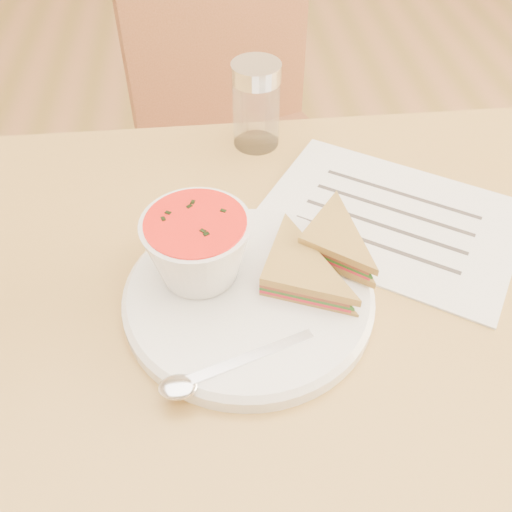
{
  "coord_description": "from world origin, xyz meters",
  "views": [
    {
      "loc": [
        -0.06,
        -0.4,
        1.23
      ],
      "look_at": [
        -0.02,
        0.02,
        0.8
      ],
      "focal_mm": 40.0,
      "sensor_mm": 36.0,
      "label": 1
    }
  ],
  "objects_px": {
    "dining_table": "(267,453)",
    "soup_bowl": "(198,250)",
    "plate": "(249,297)",
    "condiment_shaker": "(256,105)",
    "chair_far": "(258,171)"
  },
  "relations": [
    {
      "from": "chair_far",
      "to": "soup_bowl",
      "type": "bearing_deg",
      "value": 57.17
    },
    {
      "from": "dining_table",
      "to": "plate",
      "type": "height_order",
      "value": "plate"
    },
    {
      "from": "dining_table",
      "to": "chair_far",
      "type": "bearing_deg",
      "value": 85.39
    },
    {
      "from": "soup_bowl",
      "to": "condiment_shaker",
      "type": "distance_m",
      "value": 0.28
    },
    {
      "from": "dining_table",
      "to": "soup_bowl",
      "type": "relative_size",
      "value": 8.79
    },
    {
      "from": "plate",
      "to": "soup_bowl",
      "type": "distance_m",
      "value": 0.07
    },
    {
      "from": "dining_table",
      "to": "soup_bowl",
      "type": "bearing_deg",
      "value": 160.36
    },
    {
      "from": "chair_far",
      "to": "plate",
      "type": "bearing_deg",
      "value": 62.39
    },
    {
      "from": "plate",
      "to": "condiment_shaker",
      "type": "height_order",
      "value": "condiment_shaker"
    },
    {
      "from": "chair_far",
      "to": "plate",
      "type": "distance_m",
      "value": 0.67
    },
    {
      "from": "soup_bowl",
      "to": "condiment_shaker",
      "type": "height_order",
      "value": "condiment_shaker"
    },
    {
      "from": "chair_far",
      "to": "soup_bowl",
      "type": "relative_size",
      "value": 8.18
    },
    {
      "from": "plate",
      "to": "condiment_shaker",
      "type": "relative_size",
      "value": 2.2
    },
    {
      "from": "dining_table",
      "to": "plate",
      "type": "bearing_deg",
      "value": -175.2
    },
    {
      "from": "plate",
      "to": "chair_far",
      "type": "bearing_deg",
      "value": 83.01
    }
  ]
}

